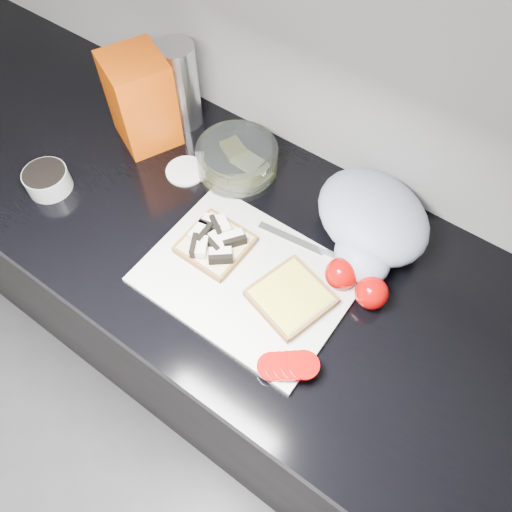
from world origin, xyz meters
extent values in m
cube|color=#B4B4B2|center=(0.00, 1.50, 1.25)|extent=(3.50, 0.02, 2.50)
cube|color=black|center=(0.00, 1.20, 0.43)|extent=(3.50, 0.60, 0.86)
cube|color=black|center=(0.00, 1.20, 0.88)|extent=(3.50, 0.64, 0.04)
cube|color=silver|center=(0.14, 1.13, 0.91)|extent=(0.40, 0.30, 0.01)
cube|color=beige|center=(0.04, 1.15, 0.92)|extent=(0.13, 0.13, 0.02)
cube|color=white|center=(0.01, 1.18, 0.94)|extent=(0.05, 0.03, 0.02)
cube|color=black|center=(0.01, 1.18, 0.94)|extent=(0.05, 0.02, 0.02)
cube|color=white|center=(0.03, 1.18, 0.94)|extent=(0.05, 0.04, 0.02)
cube|color=black|center=(0.03, 1.18, 0.94)|extent=(0.05, 0.03, 0.02)
cube|color=white|center=(0.07, 1.17, 0.94)|extent=(0.05, 0.05, 0.02)
cube|color=black|center=(0.07, 1.17, 0.94)|extent=(0.04, 0.05, 0.02)
cube|color=white|center=(0.01, 1.14, 0.94)|extent=(0.03, 0.05, 0.02)
cube|color=black|center=(0.01, 1.14, 0.94)|extent=(0.01, 0.05, 0.02)
cube|color=white|center=(0.05, 1.15, 0.94)|extent=(0.05, 0.04, 0.02)
cube|color=black|center=(0.05, 1.15, 0.94)|extent=(0.05, 0.02, 0.02)
cube|color=white|center=(0.08, 1.12, 0.94)|extent=(0.05, 0.05, 0.02)
cube|color=black|center=(0.08, 1.12, 0.94)|extent=(0.04, 0.04, 0.02)
cube|color=white|center=(0.03, 1.11, 0.94)|extent=(0.04, 0.05, 0.02)
cube|color=black|center=(0.03, 1.11, 0.94)|extent=(0.03, 0.05, 0.02)
cube|color=beige|center=(0.24, 1.13, 0.92)|extent=(0.16, 0.16, 0.02)
cube|color=gold|center=(0.24, 1.13, 0.93)|extent=(0.14, 0.14, 0.00)
cylinder|color=#B50504|center=(0.29, 1.00, 0.92)|extent=(0.06, 0.06, 0.01)
cylinder|color=#B50504|center=(0.30, 1.01, 0.92)|extent=(0.06, 0.06, 0.01)
cylinder|color=#B50504|center=(0.31, 1.02, 0.92)|extent=(0.07, 0.07, 0.01)
cylinder|color=#B50504|center=(0.32, 1.02, 0.93)|extent=(0.07, 0.07, 0.01)
cylinder|color=#B50504|center=(0.33, 1.03, 0.93)|extent=(0.07, 0.07, 0.01)
cube|color=silver|center=(0.16, 1.25, 0.91)|extent=(0.15, 0.03, 0.00)
cube|color=silver|center=(0.27, 1.27, 0.92)|extent=(0.07, 0.02, 0.01)
cylinder|color=#9FA4A4|center=(-0.37, 1.06, 0.92)|extent=(0.10, 0.10, 0.05)
cylinder|color=black|center=(-0.37, 1.06, 0.95)|extent=(0.09, 0.09, 0.01)
cylinder|color=white|center=(-0.15, 1.28, 0.90)|extent=(0.11, 0.11, 0.01)
cylinder|color=silver|center=(-0.05, 1.35, 0.94)|extent=(0.18, 0.18, 0.08)
cube|color=gold|center=(-0.06, 1.35, 0.93)|extent=(0.07, 0.06, 0.04)
cube|color=#EDEA8E|center=(-0.02, 1.34, 0.92)|extent=(0.06, 0.05, 0.01)
cube|color=#D73E03|center=(-0.30, 1.32, 1.01)|extent=(0.18, 0.17, 0.22)
cylinder|color=silver|center=(-0.26, 1.41, 1.01)|extent=(0.09, 0.09, 0.21)
ellipsoid|color=#B1BADA|center=(0.28, 1.37, 0.96)|extent=(0.32, 0.29, 0.11)
ellipsoid|color=#B1BADA|center=(0.31, 1.28, 0.94)|extent=(0.15, 0.14, 0.08)
sphere|color=#B50504|center=(0.29, 1.23, 0.93)|extent=(0.07, 0.07, 0.07)
sphere|color=#B50504|center=(0.36, 1.23, 0.93)|extent=(0.07, 0.07, 0.07)
camera|label=1|loc=(0.45, 0.73, 1.78)|focal=35.00mm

